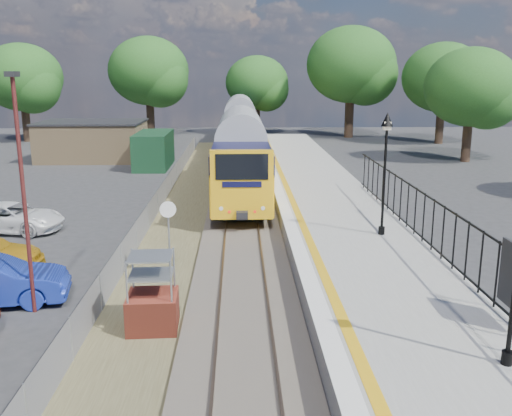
{
  "coord_description": "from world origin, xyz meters",
  "views": [
    {
      "loc": [
        -0.12,
        -14.77,
        6.88
      ],
      "look_at": [
        0.5,
        5.84,
        2.0
      ],
      "focal_mm": 40.0,
      "sensor_mm": 36.0,
      "label": 1
    }
  ],
  "objects_px": {
    "brick_plinth": "(152,294)",
    "speed_sign": "(169,227)",
    "victorian_lamp_north": "(386,145)",
    "carpark_lamp": "(22,180)",
    "train": "(240,134)",
    "car_white": "(11,217)"
  },
  "relations": [
    {
      "from": "speed_sign",
      "to": "car_white",
      "type": "xyz_separation_m",
      "value": [
        -7.77,
        6.3,
        -1.21
      ]
    },
    {
      "from": "speed_sign",
      "to": "carpark_lamp",
      "type": "relative_size",
      "value": 0.39
    },
    {
      "from": "victorian_lamp_north",
      "to": "carpark_lamp",
      "type": "xyz_separation_m",
      "value": [
        -11.5,
        -4.87,
        -0.34
      ]
    },
    {
      "from": "victorian_lamp_north",
      "to": "speed_sign",
      "type": "xyz_separation_m",
      "value": [
        -7.8,
        -2.22,
        -2.44
      ]
    },
    {
      "from": "brick_plinth",
      "to": "carpark_lamp",
      "type": "xyz_separation_m",
      "value": [
        -3.7,
        1.33,
        2.91
      ]
    },
    {
      "from": "victorian_lamp_north",
      "to": "train",
      "type": "distance_m",
      "value": 24.17
    },
    {
      "from": "brick_plinth",
      "to": "car_white",
      "type": "bearing_deg",
      "value": 127.08
    },
    {
      "from": "victorian_lamp_north",
      "to": "train",
      "type": "xyz_separation_m",
      "value": [
        -5.3,
        23.5,
        -1.96
      ]
    },
    {
      "from": "car_white",
      "to": "brick_plinth",
      "type": "bearing_deg",
      "value": -133.68
    },
    {
      "from": "victorian_lamp_north",
      "to": "brick_plinth",
      "type": "xyz_separation_m",
      "value": [
        -7.8,
        -6.2,
        -3.25
      ]
    },
    {
      "from": "brick_plinth",
      "to": "train",
      "type": "bearing_deg",
      "value": 85.19
    },
    {
      "from": "car_white",
      "to": "speed_sign",
      "type": "bearing_deg",
      "value": -119.8
    },
    {
      "from": "victorian_lamp_north",
      "to": "car_white",
      "type": "bearing_deg",
      "value": 165.32
    },
    {
      "from": "brick_plinth",
      "to": "speed_sign",
      "type": "bearing_deg",
      "value": 89.99
    },
    {
      "from": "carpark_lamp",
      "to": "speed_sign",
      "type": "bearing_deg",
      "value": 35.56
    },
    {
      "from": "victorian_lamp_north",
      "to": "speed_sign",
      "type": "relative_size",
      "value": 1.68
    },
    {
      "from": "train",
      "to": "car_white",
      "type": "bearing_deg",
      "value": -117.87
    },
    {
      "from": "victorian_lamp_north",
      "to": "car_white",
      "type": "relative_size",
      "value": 0.99
    },
    {
      "from": "victorian_lamp_north",
      "to": "car_white",
      "type": "xyz_separation_m",
      "value": [
        -15.57,
        4.08,
        -3.65
      ]
    },
    {
      "from": "brick_plinth",
      "to": "speed_sign",
      "type": "distance_m",
      "value": 4.06
    },
    {
      "from": "train",
      "to": "brick_plinth",
      "type": "relative_size",
      "value": 18.73
    },
    {
      "from": "brick_plinth",
      "to": "victorian_lamp_north",
      "type": "bearing_deg",
      "value": 38.49
    }
  ]
}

